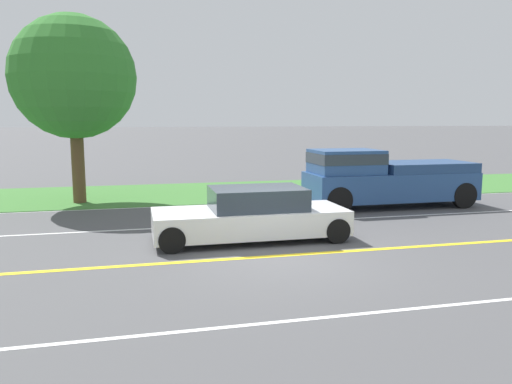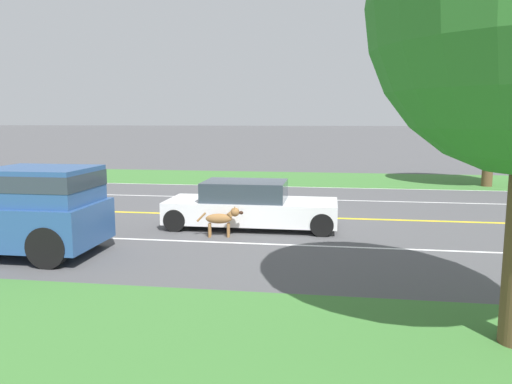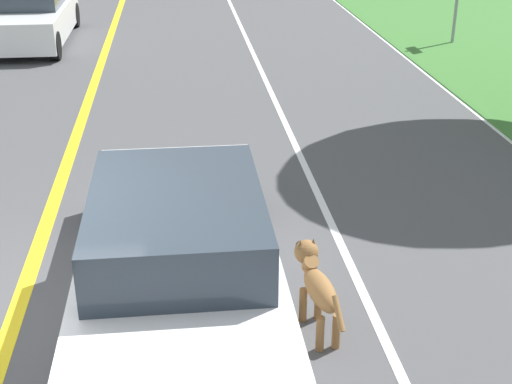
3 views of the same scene
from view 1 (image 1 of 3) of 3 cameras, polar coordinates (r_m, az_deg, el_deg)
ground_plane at (r=11.11m, az=2.50°, el=-7.32°), size 400.00×400.00×0.00m
centre_divider_line at (r=11.10m, az=2.50°, el=-7.30°), size 0.18×160.00×0.01m
lane_edge_line_right at (r=17.78m, az=-3.78°, el=-1.39°), size 0.14×160.00×0.01m
lane_dash_same_dir at (r=14.40m, az=-1.38°, el=-3.67°), size 0.10×160.00×0.01m
lane_dash_oncoming at (r=7.98m, az=9.70°, el=-13.77°), size 0.10×160.00×0.01m
grass_verge_right at (r=20.70m, az=-5.21°, el=-0.00°), size 6.00×160.00×0.03m
ego_car at (r=12.45m, az=-0.50°, el=-2.71°), size 1.88×4.78×1.32m
dog at (r=13.79m, az=0.36°, el=-2.14°), size 0.36×1.22×0.80m
pickup_truck at (r=17.67m, az=14.34°, el=1.61°), size 2.06×5.78×1.99m
roadside_tree_right_near at (r=18.90m, az=-20.12°, el=12.17°), size 4.29×4.29×6.60m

